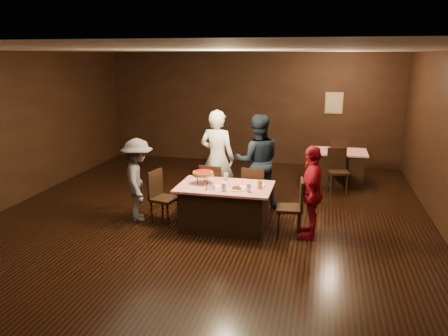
{
  "coord_description": "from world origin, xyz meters",
  "views": [
    {
      "loc": [
        1.98,
        -6.86,
        2.93
      ],
      "look_at": [
        0.31,
        0.36,
        1.0
      ],
      "focal_mm": 35.0,
      "sensor_mm": 36.0,
      "label": 1
    }
  ],
  "objects_px": {
    "diner_white_jacket": "(217,158)",
    "glass_amber": "(260,185)",
    "chair_back_near": "(338,171)",
    "pizza_stand": "(203,173)",
    "chair_far_right": "(255,191)",
    "glass_front_right": "(249,188)",
    "glass_front_left": "(224,187)",
    "chair_far_left": "(213,188)",
    "chair_back_far": "(337,157)",
    "chair_end_right": "(289,207)",
    "diner_grey_knit": "(138,180)",
    "diner_navy_hoodie": "(257,161)",
    "glass_back": "(226,177)",
    "plate_empty": "(258,185)",
    "chair_end_left": "(165,198)",
    "back_table": "(337,167)",
    "diner_red_shirt": "(312,192)",
    "main_table": "(225,207)"
  },
  "relations": [
    {
      "from": "chair_far_left",
      "to": "plate_empty",
      "type": "relative_size",
      "value": 3.8
    },
    {
      "from": "chair_far_left",
      "to": "diner_navy_hoodie",
      "type": "distance_m",
      "value": 1.01
    },
    {
      "from": "glass_front_left",
      "to": "chair_far_right",
      "type": "bearing_deg",
      "value": 71.57
    },
    {
      "from": "chair_far_left",
      "to": "chair_end_left",
      "type": "height_order",
      "value": "same"
    },
    {
      "from": "plate_empty",
      "to": "diner_navy_hoodie",
      "type": "bearing_deg",
      "value": 99.7
    },
    {
      "from": "main_table",
      "to": "chair_far_left",
      "type": "relative_size",
      "value": 1.68
    },
    {
      "from": "chair_back_far",
      "to": "chair_end_right",
      "type": "bearing_deg",
      "value": 66.77
    },
    {
      "from": "chair_far_right",
      "to": "glass_front_left",
      "type": "distance_m",
      "value": 1.17
    },
    {
      "from": "diner_white_jacket",
      "to": "diner_grey_knit",
      "type": "height_order",
      "value": "diner_white_jacket"
    },
    {
      "from": "pizza_stand",
      "to": "main_table",
      "type": "bearing_deg",
      "value": -7.13
    },
    {
      "from": "chair_far_left",
      "to": "diner_red_shirt",
      "type": "height_order",
      "value": "diner_red_shirt"
    },
    {
      "from": "diner_red_shirt",
      "to": "glass_amber",
      "type": "distance_m",
      "value": 0.85
    },
    {
      "from": "chair_end_left",
      "to": "diner_navy_hoodie",
      "type": "distance_m",
      "value": 1.97
    },
    {
      "from": "diner_white_jacket",
      "to": "glass_amber",
      "type": "height_order",
      "value": "diner_white_jacket"
    },
    {
      "from": "chair_back_far",
      "to": "glass_front_right",
      "type": "bearing_deg",
      "value": 59.16
    },
    {
      "from": "chair_back_far",
      "to": "diner_red_shirt",
      "type": "distance_m",
      "value": 3.96
    },
    {
      "from": "chair_far_right",
      "to": "pizza_stand",
      "type": "distance_m",
      "value": 1.16
    },
    {
      "from": "chair_back_near",
      "to": "diner_grey_knit",
      "type": "bearing_deg",
      "value": -156.6
    },
    {
      "from": "chair_end_left",
      "to": "chair_back_near",
      "type": "xyz_separation_m",
      "value": [
        3.04,
        2.59,
        0.0
      ]
    },
    {
      "from": "chair_back_near",
      "to": "glass_back",
      "type": "relative_size",
      "value": 6.79
    },
    {
      "from": "diner_navy_hoodie",
      "to": "plate_empty",
      "type": "distance_m",
      "value": 1.12
    },
    {
      "from": "diner_navy_hoodie",
      "to": "diner_grey_knit",
      "type": "relative_size",
      "value": 1.22
    },
    {
      "from": "plate_empty",
      "to": "glass_back",
      "type": "distance_m",
      "value": 0.62
    },
    {
      "from": "pizza_stand",
      "to": "plate_empty",
      "type": "relative_size",
      "value": 1.52
    },
    {
      "from": "diner_navy_hoodie",
      "to": "glass_front_left",
      "type": "relative_size",
      "value": 13.13
    },
    {
      "from": "chair_far_left",
      "to": "chair_end_left",
      "type": "xyz_separation_m",
      "value": [
        -0.7,
        -0.75,
        0.0
      ]
    },
    {
      "from": "diner_navy_hoodie",
      "to": "glass_front_left",
      "type": "xyz_separation_m",
      "value": [
        -0.31,
        -1.54,
        -0.08
      ]
    },
    {
      "from": "glass_front_left",
      "to": "main_table",
      "type": "bearing_deg",
      "value": 99.46
    },
    {
      "from": "chair_far_left",
      "to": "chair_back_far",
      "type": "distance_m",
      "value": 3.92
    },
    {
      "from": "diner_white_jacket",
      "to": "pizza_stand",
      "type": "height_order",
      "value": "diner_white_jacket"
    },
    {
      "from": "chair_back_near",
      "to": "diner_white_jacket",
      "type": "distance_m",
      "value": 2.79
    },
    {
      "from": "chair_back_near",
      "to": "pizza_stand",
      "type": "xyz_separation_m",
      "value": [
        -2.34,
        -2.54,
        0.48
      ]
    },
    {
      "from": "chair_far_right",
      "to": "glass_front_right",
      "type": "xyz_separation_m",
      "value": [
        0.05,
        -1.0,
        0.37
      ]
    },
    {
      "from": "diner_grey_knit",
      "to": "glass_back",
      "type": "bearing_deg",
      "value": -104.66
    },
    {
      "from": "glass_front_left",
      "to": "glass_back",
      "type": "xyz_separation_m",
      "value": [
        -0.1,
        0.6,
        0.0
      ]
    },
    {
      "from": "glass_front_right",
      "to": "diner_grey_knit",
      "type": "bearing_deg",
      "value": 171.83
    },
    {
      "from": "main_table",
      "to": "chair_far_right",
      "type": "relative_size",
      "value": 1.68
    },
    {
      "from": "main_table",
      "to": "plate_empty",
      "type": "distance_m",
      "value": 0.69
    },
    {
      "from": "diner_grey_knit",
      "to": "glass_front_right",
      "type": "bearing_deg",
      "value": -122.1
    },
    {
      "from": "plate_empty",
      "to": "glass_front_right",
      "type": "bearing_deg",
      "value": -104.04
    },
    {
      "from": "plate_empty",
      "to": "chair_back_far",
      "type": "bearing_deg",
      "value": 69.64
    },
    {
      "from": "chair_end_left",
      "to": "diner_navy_hoodie",
      "type": "height_order",
      "value": "diner_navy_hoodie"
    },
    {
      "from": "chair_far_left",
      "to": "glass_front_right",
      "type": "bearing_deg",
      "value": 135.14
    },
    {
      "from": "diner_navy_hoodie",
      "to": "glass_back",
      "type": "xyz_separation_m",
      "value": [
        -0.41,
        -0.94,
        -0.08
      ]
    },
    {
      "from": "main_table",
      "to": "diner_navy_hoodie",
      "type": "height_order",
      "value": "diner_navy_hoodie"
    },
    {
      "from": "plate_empty",
      "to": "glass_amber",
      "type": "distance_m",
      "value": 0.22
    },
    {
      "from": "back_table",
      "to": "chair_far_right",
      "type": "xyz_separation_m",
      "value": [
        -1.54,
        -2.54,
        0.09
      ]
    },
    {
      "from": "chair_back_far",
      "to": "glass_amber",
      "type": "distance_m",
      "value": 4.18
    },
    {
      "from": "chair_far_left",
      "to": "glass_amber",
      "type": "relative_size",
      "value": 6.79
    },
    {
      "from": "chair_far_left",
      "to": "back_table",
      "type": "bearing_deg",
      "value": -127.85
    }
  ]
}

